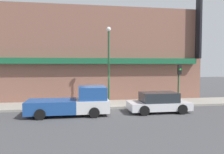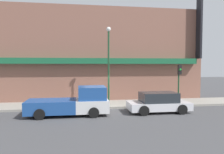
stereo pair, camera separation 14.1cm
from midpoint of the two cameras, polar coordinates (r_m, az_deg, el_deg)
The scene contains 8 objects.
ground_plane at distance 16.61m, azimuth -2.88°, elevation -8.43°, with size 80.00×80.00×0.00m, color #424244.
sidewalk at distance 18.17m, azimuth -3.43°, elevation -7.17°, with size 36.00×3.23×0.16m.
building at distance 20.98m, azimuth -4.25°, elevation 5.76°, with size 19.80×3.80×10.72m.
pickup_truck at distance 14.83m, azimuth -10.17°, elevation -6.67°, with size 5.32×2.24×1.88m.
parked_car at distance 15.87m, azimuth 11.83°, elevation -6.51°, with size 4.30×2.08×1.41m.
fire_hydrant at distance 17.32m, azimuth -10.47°, elevation -6.44°, with size 0.22×0.22×0.60m.
street_lamp at distance 17.33m, azimuth -1.12°, elevation 5.22°, with size 0.36×0.36×6.17m.
traffic_light at distance 18.71m, azimuth 16.89°, elevation 0.09°, with size 0.28×0.42×3.20m.
Camera 1 is at (-1.82, -16.17, 3.33)m, focal length 35.00 mm.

